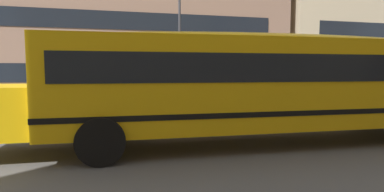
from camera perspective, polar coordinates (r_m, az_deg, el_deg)
The scene contains 6 objects.
ground_plane at distance 11.90m, azimuth 23.88°, elevation -5.37°, with size 400.00×400.00×0.00m, color #54514F.
sidewalk_far at distance 19.08m, azimuth 8.64°, elevation -1.28°, with size 120.00×3.00×0.01m, color gray.
lane_centreline at distance 11.90m, azimuth 23.88°, elevation -5.36°, with size 110.00×0.16×0.01m, color silver.
school_bus at distance 8.52m, azimuth 12.45°, elevation 3.20°, with size 13.60×3.46×3.03m.
street_lamp at distance 17.35m, azimuth -2.40°, elevation 12.43°, with size 0.44×0.44×6.80m.
apartment_block_far_centre at distance 35.10m, azimuth 28.07°, elevation 14.50°, with size 20.47×14.00×16.50m.
Camera 1 is at (-7.16, -9.29, 2.03)m, focal length 27.76 mm.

